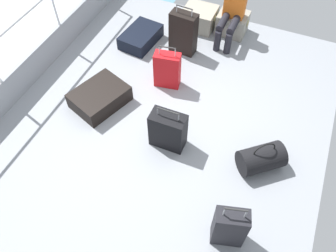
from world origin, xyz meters
name	(u,v)px	position (x,y,z in m)	size (l,w,h in m)	color
ground_plane	(167,116)	(0.00, 0.00, -0.03)	(4.40, 5.20, 0.06)	gray
gunwale_port	(37,62)	(-2.17, 0.00, 0.23)	(0.06, 5.20, 0.45)	gray
railing_port	(25,32)	(-2.17, 0.00, 0.78)	(0.04, 4.20, 1.02)	silver
cargo_crate_0	(199,18)	(-0.30, 2.12, 0.17)	(0.59, 0.50, 0.35)	#9E9989
cargo_crate_1	(232,23)	(0.28, 2.18, 0.18)	(0.53, 0.42, 0.37)	gray
passenger_seated	(233,10)	(0.28, 2.00, 0.56)	(0.34, 0.66, 1.07)	orange
suitcase_0	(183,33)	(-0.32, 1.38, 0.35)	(0.44, 0.25, 0.83)	black
suitcase_1	(100,97)	(-0.99, -0.18, 0.13)	(0.80, 0.91, 0.25)	black
suitcase_2	(168,130)	(0.20, -0.43, 0.27)	(0.46, 0.26, 0.67)	black
suitcase_3	(141,37)	(-1.05, 1.30, 0.11)	(0.56, 0.77, 0.22)	black
suitcase_4	(167,70)	(-0.25, 0.57, 0.29)	(0.41, 0.25, 0.72)	red
suitcase_5	(229,227)	(1.29, -1.36, 0.31)	(0.38, 0.27, 0.76)	black
duffel_bag	(261,158)	(1.40, -0.31, 0.17)	(0.64, 0.61, 0.49)	black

